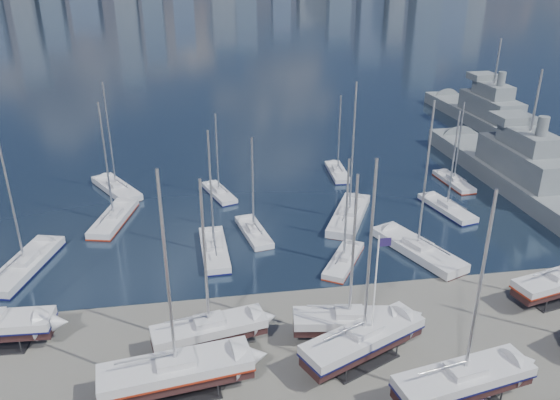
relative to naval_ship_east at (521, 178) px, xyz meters
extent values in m
plane|color=#605E59|center=(-32.98, -29.84, -1.66)|extent=(1400.00, 1400.00, 0.00)
cube|color=#1B2F3F|center=(-32.98, 280.16, -1.81)|extent=(1400.00, 600.00, 0.40)
cube|color=#2D2D33|center=(-46.03, -31.92, -1.58)|extent=(6.30, 3.56, 0.16)
cube|color=black|center=(-46.03, -31.92, -0.03)|extent=(11.10, 4.12, 0.87)
cube|color=#B2B2B7|center=(-46.03, -31.92, 0.84)|extent=(11.17, 4.57, 0.87)
cube|color=maroon|center=(-46.03, -31.92, 0.44)|extent=(11.28, 4.61, 0.17)
cube|color=#B2B2B7|center=(-46.03, -31.92, 1.52)|extent=(2.95, 2.19, 0.50)
cylinder|color=#B2B2B7|center=(-46.03, -31.92, 8.59)|extent=(0.22, 0.22, 14.64)
cube|color=#2D2D33|center=(-43.51, -27.28, -1.58)|extent=(5.36, 3.23, 0.16)
cube|color=black|center=(-43.51, -27.28, -0.10)|extent=(9.36, 3.91, 0.73)
cube|color=#B2B2B7|center=(-43.51, -27.28, 0.63)|extent=(9.43, 4.28, 0.73)
cube|color=#B2B2B7|center=(-43.51, -27.28, 1.24)|extent=(2.53, 1.95, 0.50)
cylinder|color=#B2B2B7|center=(-43.51, -27.28, 7.14)|extent=(0.22, 0.22, 12.30)
cube|color=#2D2D33|center=(-31.78, -30.53, -1.58)|extent=(6.32, 4.78, 0.16)
cube|color=black|center=(-31.78, -30.53, -0.05)|extent=(10.54, 6.60, 0.84)
cube|color=#B2B2B7|center=(-31.78, -30.53, 0.79)|extent=(10.72, 7.00, 0.84)
cube|color=#0C0D3C|center=(-31.78, -30.53, 0.41)|extent=(10.82, 7.07, 0.17)
cube|color=#B2B2B7|center=(-31.78, -30.53, 1.46)|extent=(3.10, 2.68, 0.50)
cylinder|color=#B2B2B7|center=(-31.78, -30.53, 8.26)|extent=(0.22, 0.22, 14.10)
cube|color=#2D2D33|center=(-32.21, -27.94, -1.58)|extent=(5.26, 2.99, 0.16)
cube|color=black|center=(-32.21, -27.94, -0.10)|extent=(9.27, 3.46, 0.72)
cube|color=#B2B2B7|center=(-32.21, -27.94, 0.62)|extent=(9.33, 3.83, 0.72)
cube|color=#B2B2B7|center=(-32.21, -27.94, 1.24)|extent=(2.46, 1.84, 0.50)
cylinder|color=#B2B2B7|center=(-32.21, -27.94, 7.10)|extent=(0.22, 0.22, 12.22)
cube|color=black|center=(-26.13, -35.89, -0.06)|extent=(10.47, 4.27, 0.82)
cube|color=#B2B2B7|center=(-26.13, -35.89, 0.76)|extent=(10.55, 4.69, 0.82)
cube|color=#0C0D3C|center=(-26.13, -35.89, 0.39)|extent=(10.65, 4.74, 0.16)
cube|color=#B2B2B7|center=(-26.13, -35.89, 1.42)|extent=(2.82, 2.16, 0.50)
cylinder|color=#B2B2B7|center=(-26.13, -35.89, 8.05)|extent=(0.22, 0.22, 13.76)
cube|color=#2D2D33|center=(-11.59, -25.29, -1.58)|extent=(5.46, 3.42, 0.16)
cube|color=black|center=(-11.59, -25.29, -0.10)|extent=(9.46, 4.25, 0.74)
cube|color=#B2B2B7|center=(-11.59, -25.29, 0.64)|extent=(9.55, 4.62, 0.74)
cube|color=maroon|center=(-11.59, -25.29, 0.30)|extent=(9.64, 4.67, 0.15)
cube|color=black|center=(-61.66, -11.67, -1.97)|extent=(5.48, 11.49, 0.89)
cube|color=#B2B2B7|center=(-61.66, -11.67, -1.08)|extent=(5.93, 11.61, 0.89)
cube|color=#0C0D3C|center=(-61.66, -11.67, -1.49)|extent=(5.99, 11.73, 0.18)
cube|color=#B2B2B7|center=(-61.66, -11.67, -0.38)|extent=(2.54, 3.19, 0.50)
cylinder|color=#B2B2B7|center=(-61.66, -11.67, 6.92)|extent=(0.22, 0.22, 15.10)
cube|color=black|center=(-54.04, -1.62, -1.94)|extent=(4.78, 10.47, 0.81)
cube|color=#B2B2B7|center=(-54.04, -1.62, -1.12)|extent=(5.19, 10.57, 0.81)
cube|color=maroon|center=(-54.04, -1.62, -1.50)|extent=(5.25, 10.68, 0.16)
cube|color=#B2B2B7|center=(-54.04, -1.62, -0.47)|extent=(2.27, 2.88, 0.50)
cylinder|color=#B2B2B7|center=(-54.04, -1.62, 6.16)|extent=(0.22, 0.22, 13.75)
cube|color=black|center=(-54.81, 8.03, -1.95)|extent=(7.31, 10.22, 0.83)
cube|color=#B2B2B7|center=(-54.81, 8.03, -1.12)|extent=(7.69, 10.44, 0.83)
cube|color=#B2B2B7|center=(-54.81, 8.03, -0.45)|extent=(2.80, 3.12, 0.50)
cylinder|color=#B2B2B7|center=(-54.81, 8.03, 6.30)|extent=(0.22, 0.22, 14.00)
cube|color=black|center=(-42.44, -11.35, -1.92)|extent=(2.63, 9.63, 0.76)
cube|color=#B2B2B7|center=(-42.44, -11.35, -1.15)|extent=(3.03, 9.64, 0.76)
cube|color=#0C0D3C|center=(-42.44, -11.35, -1.51)|extent=(3.06, 9.74, 0.15)
cube|color=#B2B2B7|center=(-42.44, -11.35, -0.52)|extent=(1.69, 2.45, 0.50)
cylinder|color=#B2B2B7|center=(-42.44, -11.35, 5.67)|extent=(0.22, 0.22, 12.89)
cube|color=black|center=(-37.74, -7.73, -1.87)|extent=(3.39, 8.33, 0.65)
cube|color=#B2B2B7|center=(-37.74, -7.73, -1.22)|extent=(3.73, 8.39, 0.65)
cube|color=#B2B2B7|center=(-37.74, -7.73, -0.65)|extent=(1.71, 2.25, 0.50)
cylinder|color=#B2B2B7|center=(-37.74, -7.73, 4.58)|extent=(0.22, 0.22, 10.95)
cube|color=black|center=(-41.04, 4.47, -1.86)|extent=(4.23, 7.99, 0.62)
cube|color=#B2B2B7|center=(-41.04, 4.47, -1.24)|extent=(4.54, 8.09, 0.62)
cube|color=#0C0D3C|center=(-41.04, 4.47, -1.53)|extent=(4.59, 8.17, 0.12)
cube|color=#B2B2B7|center=(-41.04, 4.47, -0.68)|extent=(1.86, 2.26, 0.50)
cylinder|color=#B2B2B7|center=(-41.04, 4.47, 4.34)|extent=(0.22, 0.22, 10.53)
cube|color=black|center=(-29.22, -15.65, -1.87)|extent=(5.84, 7.84, 0.64)
cube|color=#B2B2B7|center=(-29.22, -15.65, -1.23)|extent=(6.13, 8.02, 0.64)
cube|color=maroon|center=(-29.22, -15.65, -1.52)|extent=(6.19, 8.10, 0.13)
cube|color=#B2B2B7|center=(-29.22, -15.65, -0.66)|extent=(2.20, 2.42, 0.50)
cylinder|color=#B2B2B7|center=(-29.22, -15.65, 4.51)|extent=(0.22, 0.22, 10.84)
cube|color=black|center=(-25.80, -5.48, -1.99)|extent=(7.71, 11.68, 0.93)
cube|color=#B2B2B7|center=(-25.80, -5.48, -1.05)|extent=(8.15, 11.90, 0.93)
cube|color=#B2B2B7|center=(-25.80, -5.48, -0.34)|extent=(3.06, 3.49, 0.50)
cylinder|color=#B2B2B7|center=(-25.80, -5.48, 7.29)|extent=(0.22, 0.22, 15.75)
cube|color=black|center=(-23.35, 9.51, -1.88)|extent=(2.31, 8.27, 0.66)
cube|color=#B2B2B7|center=(-23.35, 9.51, -1.22)|extent=(2.66, 8.29, 0.66)
cube|color=#0C0D3C|center=(-23.35, 9.51, -1.52)|extent=(2.68, 8.37, 0.13)
cube|color=#B2B2B7|center=(-23.35, 9.51, -0.64)|extent=(1.47, 2.11, 0.50)
cylinder|color=#B2B2B7|center=(-23.35, 9.51, 4.64)|extent=(0.22, 0.22, 11.06)
cube|color=black|center=(-20.83, -14.81, -1.98)|extent=(6.87, 11.81, 0.93)
cube|color=#B2B2B7|center=(-20.83, -14.81, -1.06)|extent=(7.32, 11.99, 0.93)
cube|color=#B2B2B7|center=(-20.83, -14.81, -0.34)|extent=(2.89, 3.42, 0.50)
cylinder|color=#B2B2B7|center=(-20.83, -14.81, 7.24)|extent=(0.22, 0.22, 15.67)
cube|color=black|center=(-12.97, -5.08, -1.90)|extent=(4.07, 9.21, 0.72)
cube|color=#B2B2B7|center=(-12.97, -5.08, -1.18)|extent=(4.44, 9.30, 0.72)
cube|color=#0C0D3C|center=(-12.97, -5.08, -1.51)|extent=(4.48, 9.39, 0.14)
cube|color=#B2B2B7|center=(-12.97, -5.08, -0.57)|extent=(1.97, 2.52, 0.50)
cylinder|color=#B2B2B7|center=(-12.97, -5.08, 5.22)|extent=(0.22, 0.22, 12.10)
cube|color=black|center=(-8.08, 3.35, -1.87)|extent=(2.60, 8.28, 0.65)
cube|color=#B2B2B7|center=(-8.08, 3.35, -1.22)|extent=(2.94, 8.31, 0.65)
cube|color=maroon|center=(-8.08, 3.35, -1.52)|extent=(2.97, 8.39, 0.13)
cube|color=#B2B2B7|center=(-8.08, 3.35, -0.65)|extent=(1.53, 2.14, 0.50)
cylinder|color=#B2B2B7|center=(-8.08, 3.35, 4.60)|extent=(0.22, 0.22, 11.00)
cube|color=slate|center=(0.00, -0.07, -1.21)|extent=(7.85, 44.46, 3.99)
cube|color=slate|center=(0.00, -0.07, 2.58)|extent=(5.94, 15.61, 3.60)
cube|color=slate|center=(0.00, -0.07, 5.58)|extent=(4.41, 8.94, 2.40)
cube|color=slate|center=(-0.07, 4.36, 7.28)|extent=(5.04, 4.52, 1.20)
cylinder|color=#B2B2B7|center=(0.00, -0.07, 10.78)|extent=(0.30, 0.30, 8.00)
cube|color=slate|center=(11.05, 29.32, -1.24)|extent=(7.92, 41.84, 3.75)
cube|color=slate|center=(11.05, 29.32, 2.44)|extent=(5.77, 14.73, 3.60)
cube|color=slate|center=(11.05, 29.32, 5.44)|extent=(4.25, 8.45, 2.40)
cube|color=slate|center=(10.92, 33.49, 7.14)|extent=(4.79, 4.30, 1.20)
cylinder|color=#B2B2B7|center=(11.05, 29.32, 10.64)|extent=(0.30, 0.30, 8.00)
cylinder|color=white|center=(-31.19, -30.57, 3.91)|extent=(0.12, 0.12, 11.14)
cube|color=#1E1441|center=(-30.73, -30.57, 8.92)|extent=(0.93, 0.05, 0.65)
camera|label=1|loc=(-43.55, -63.36, 27.37)|focal=35.00mm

